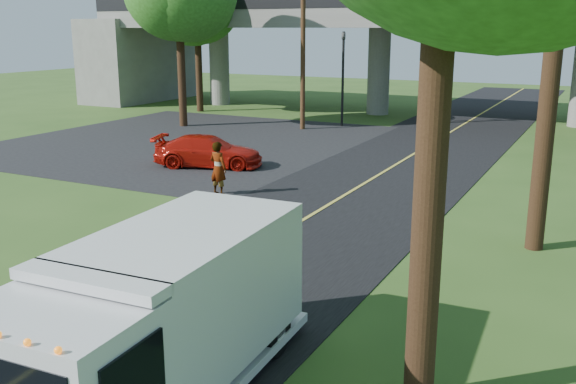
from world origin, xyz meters
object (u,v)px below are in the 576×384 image
Objects in this scene: red_sedan at (208,151)px; step_van at (161,316)px; traffic_signal at (343,69)px; utility_pole at (303,43)px; pedestrian at (218,168)px.

step_van is at bearing -167.16° from red_sedan.
traffic_signal is 12.79m from red_sedan.
utility_pole is at bearing -126.87° from traffic_signal.
utility_pole reaches higher than red_sedan.
traffic_signal is at bearing 104.12° from step_van.
utility_pole is 11.27m from red_sedan.
utility_pole reaches higher than step_van.
red_sedan is at bearing -85.03° from utility_pole.
traffic_signal is 0.86× the size of step_van.
pedestrian is at bearing -160.77° from red_sedan.
red_sedan is at bearing -42.80° from pedestrian.
pedestrian is (-5.94, 10.61, -0.46)m from step_van.
utility_pole is 5.03× the size of pedestrian.
traffic_signal is at bearing 53.13° from utility_pole.
traffic_signal is at bearing -21.45° from red_sedan.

